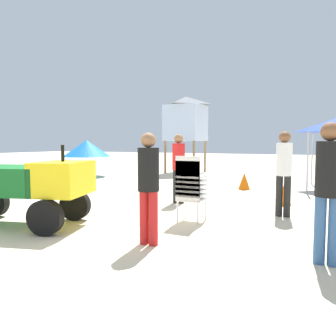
{
  "coord_description": "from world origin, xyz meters",
  "views": [
    {
      "loc": [
        4.21,
        -4.71,
        1.54
      ],
      "look_at": [
        0.62,
        2.44,
        0.91
      ],
      "focal_mm": 34.7,
      "sensor_mm": 36.0,
      "label": 1
    }
  ],
  "objects_px": {
    "utility_cart": "(23,184)",
    "traffic_cone_far": "(244,181)",
    "lifeguard_far_right": "(284,168)",
    "lifeguard_near_left": "(329,183)",
    "surfboard_pile": "(63,183)",
    "lifeguard_near_center": "(148,181)",
    "stacked_plastic_chairs": "(190,184)",
    "beach_umbrella_left": "(87,148)",
    "traffic_cone_near": "(284,195)",
    "lifeguard_near_right": "(179,163)",
    "lifeguard_tower": "(186,119)"
  },
  "relations": [
    {
      "from": "surfboard_pile",
      "to": "lifeguard_near_right",
      "type": "bearing_deg",
      "value": -7.9
    },
    {
      "from": "lifeguard_far_right",
      "to": "beach_umbrella_left",
      "type": "distance_m",
      "value": 10.25
    },
    {
      "from": "lifeguard_tower",
      "to": "beach_umbrella_left",
      "type": "distance_m",
      "value": 5.22
    },
    {
      "from": "stacked_plastic_chairs",
      "to": "surfboard_pile",
      "type": "relative_size",
      "value": 0.5
    },
    {
      "from": "stacked_plastic_chairs",
      "to": "lifeguard_near_left",
      "type": "height_order",
      "value": "lifeguard_near_left"
    },
    {
      "from": "lifeguard_near_right",
      "to": "traffic_cone_far",
      "type": "distance_m",
      "value": 3.35
    },
    {
      "from": "surfboard_pile",
      "to": "traffic_cone_near",
      "type": "relative_size",
      "value": 5.0
    },
    {
      "from": "utility_cart",
      "to": "lifeguard_near_right",
      "type": "xyz_separation_m",
      "value": [
        1.64,
        3.33,
        0.23
      ]
    },
    {
      "from": "lifeguard_near_left",
      "to": "traffic_cone_far",
      "type": "xyz_separation_m",
      "value": [
        -2.5,
        6.12,
        -0.76
      ]
    },
    {
      "from": "lifeguard_near_left",
      "to": "lifeguard_far_right",
      "type": "bearing_deg",
      "value": 108.09
    },
    {
      "from": "surfboard_pile",
      "to": "lifeguard_far_right",
      "type": "relative_size",
      "value": 1.47
    },
    {
      "from": "surfboard_pile",
      "to": "traffic_cone_near",
      "type": "bearing_deg",
      "value": 2.25
    },
    {
      "from": "lifeguard_near_left",
      "to": "lifeguard_near_right",
      "type": "xyz_separation_m",
      "value": [
        -3.43,
        2.99,
        -0.02
      ]
    },
    {
      "from": "utility_cart",
      "to": "lifeguard_near_left",
      "type": "relative_size",
      "value": 1.55
    },
    {
      "from": "traffic_cone_far",
      "to": "utility_cart",
      "type": "bearing_deg",
      "value": -111.69
    },
    {
      "from": "lifeguard_near_right",
      "to": "lifeguard_far_right",
      "type": "height_order",
      "value": "lifeguard_far_right"
    },
    {
      "from": "lifeguard_near_left",
      "to": "beach_umbrella_left",
      "type": "bearing_deg",
      "value": 144.35
    },
    {
      "from": "lifeguard_near_center",
      "to": "lifeguard_tower",
      "type": "relative_size",
      "value": 0.43
    },
    {
      "from": "traffic_cone_far",
      "to": "lifeguard_near_center",
      "type": "bearing_deg",
      "value": -89.23
    },
    {
      "from": "lifeguard_near_left",
      "to": "lifeguard_near_center",
      "type": "height_order",
      "value": "lifeguard_near_left"
    },
    {
      "from": "lifeguard_near_left",
      "to": "lifeguard_far_right",
      "type": "xyz_separation_m",
      "value": [
        -0.84,
        2.58,
        -0.01
      ]
    },
    {
      "from": "lifeguard_near_right",
      "to": "lifeguard_far_right",
      "type": "xyz_separation_m",
      "value": [
        2.59,
        -0.41,
        0.01
      ]
    },
    {
      "from": "lifeguard_near_right",
      "to": "lifeguard_tower",
      "type": "bearing_deg",
      "value": 112.35
    },
    {
      "from": "traffic_cone_near",
      "to": "lifeguard_tower",
      "type": "bearing_deg",
      "value": 129.09
    },
    {
      "from": "stacked_plastic_chairs",
      "to": "beach_umbrella_left",
      "type": "distance_m",
      "value": 9.69
    },
    {
      "from": "lifeguard_near_left",
      "to": "lifeguard_tower",
      "type": "bearing_deg",
      "value": 121.49
    },
    {
      "from": "surfboard_pile",
      "to": "lifeguard_near_center",
      "type": "height_order",
      "value": "lifeguard_near_center"
    },
    {
      "from": "lifeguard_far_right",
      "to": "lifeguard_near_left",
      "type": "bearing_deg",
      "value": -71.91
    },
    {
      "from": "utility_cart",
      "to": "lifeguard_near_center",
      "type": "xyz_separation_m",
      "value": [
        2.66,
        0.04,
        0.18
      ]
    },
    {
      "from": "lifeguard_near_left",
      "to": "traffic_cone_far",
      "type": "height_order",
      "value": "lifeguard_near_left"
    },
    {
      "from": "surfboard_pile",
      "to": "lifeguard_near_left",
      "type": "bearing_deg",
      "value": -24.34
    },
    {
      "from": "utility_cart",
      "to": "traffic_cone_far",
      "type": "distance_m",
      "value": 6.98
    },
    {
      "from": "stacked_plastic_chairs",
      "to": "beach_umbrella_left",
      "type": "height_order",
      "value": "beach_umbrella_left"
    },
    {
      "from": "utility_cart",
      "to": "lifeguard_tower",
      "type": "distance_m",
      "value": 11.56
    },
    {
      "from": "stacked_plastic_chairs",
      "to": "lifeguard_far_right",
      "type": "bearing_deg",
      "value": 41.44
    },
    {
      "from": "stacked_plastic_chairs",
      "to": "traffic_cone_near",
      "type": "distance_m",
      "value": 3.05
    },
    {
      "from": "beach_umbrella_left",
      "to": "traffic_cone_near",
      "type": "xyz_separation_m",
      "value": [
        9.02,
        -3.28,
        -1.02
      ]
    },
    {
      "from": "lifeguard_far_right",
      "to": "traffic_cone_near",
      "type": "bearing_deg",
      "value": 96.08
    },
    {
      "from": "utility_cart",
      "to": "lifeguard_near_left",
      "type": "height_order",
      "value": "lifeguard_near_left"
    },
    {
      "from": "traffic_cone_near",
      "to": "traffic_cone_far",
      "type": "bearing_deg",
      "value": 124.22
    },
    {
      "from": "surfboard_pile",
      "to": "traffic_cone_near",
      "type": "height_order",
      "value": "traffic_cone_near"
    },
    {
      "from": "lifeguard_tower",
      "to": "traffic_cone_near",
      "type": "xyz_separation_m",
      "value": [
        5.71,
        -7.03,
        -2.52
      ]
    },
    {
      "from": "beach_umbrella_left",
      "to": "traffic_cone_near",
      "type": "relative_size",
      "value": 4.18
    },
    {
      "from": "surfboard_pile",
      "to": "lifeguard_near_left",
      "type": "height_order",
      "value": "lifeguard_near_left"
    },
    {
      "from": "utility_cart",
      "to": "traffic_cone_far",
      "type": "relative_size",
      "value": 4.96
    },
    {
      "from": "surfboard_pile",
      "to": "traffic_cone_far",
      "type": "xyz_separation_m",
      "value": [
        5.52,
        2.5,
        0.09
      ]
    },
    {
      "from": "utility_cart",
      "to": "traffic_cone_near",
      "type": "bearing_deg",
      "value": 46.09
    },
    {
      "from": "lifeguard_far_right",
      "to": "lifeguard_near_right",
      "type": "bearing_deg",
      "value": 171.08
    },
    {
      "from": "beach_umbrella_left",
      "to": "traffic_cone_far",
      "type": "bearing_deg",
      "value": -7.98
    },
    {
      "from": "lifeguard_near_left",
      "to": "lifeguard_near_center",
      "type": "bearing_deg",
      "value": -172.92
    }
  ]
}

